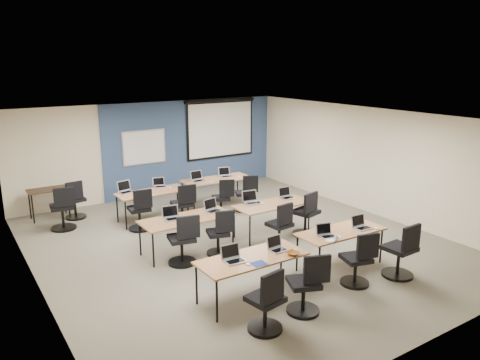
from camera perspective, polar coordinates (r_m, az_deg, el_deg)
floor at (r=10.18m, az=-0.19°, el=-7.73°), size 8.00×9.00×0.02m
ceiling at (r=9.49m, az=-0.21°, el=7.54°), size 8.00×9.00×0.02m
wall_back at (r=13.66m, az=-10.53°, el=3.68°), size 8.00×0.04×2.70m
wall_front at (r=6.64m, az=21.67°, el=-8.69°), size 8.00×0.04×2.70m
wall_left at (r=8.37m, az=-23.92°, el=-4.16°), size 0.04×9.00×2.70m
wall_right at (r=12.33m, az=15.62°, el=2.24°), size 0.04×9.00×2.70m
blue_accent_panel at (r=14.15m, az=-5.81°, el=4.22°), size 5.50×0.04×2.70m
whiteboard at (r=13.46m, az=-11.61°, el=3.91°), size 1.28×0.03×0.98m
projector_screen at (r=14.46m, az=-2.38°, el=6.66°), size 2.40×0.10×1.82m
training_table_front_left at (r=7.72m, az=1.49°, el=-9.69°), size 1.84×0.77×0.73m
training_table_front_right at (r=9.05m, az=12.20°, el=-6.34°), size 1.73×0.72×0.73m
training_table_mid_left at (r=9.60m, az=-6.48°, el=-4.83°), size 1.91×0.79×0.73m
training_table_mid_right at (r=10.48m, az=3.98°, el=-3.14°), size 1.76×0.73×0.73m
training_table_back_left at (r=11.60m, az=-10.62°, el=-1.62°), size 1.72×0.72×0.73m
training_table_back_right at (r=12.63m, az=-2.84°, el=-0.04°), size 1.88×0.78×0.73m
laptop_0 at (r=7.55m, az=-0.84°, el=-9.38°), size 0.34×0.29×0.26m
mouse_0 at (r=7.43m, az=1.00°, el=-10.21°), size 0.07×0.10×0.03m
task_chair_0 at (r=6.96m, az=3.30°, el=-15.08°), size 0.52×0.52×1.00m
laptop_1 at (r=7.98m, az=4.52°, el=-8.10°), size 0.30×0.26×0.23m
mouse_1 at (r=7.99m, az=6.79°, el=-8.49°), size 0.07×0.11×0.04m
task_chair_1 at (r=7.48m, az=8.14°, el=-12.99°), size 0.55×0.52×1.00m
laptop_2 at (r=8.68m, az=10.50°, el=-6.42°), size 0.30×0.26×0.23m
mouse_2 at (r=8.67m, az=12.01°, el=-6.85°), size 0.08×0.10×0.03m
task_chair_2 at (r=8.51m, az=14.25°, el=-9.83°), size 0.51×0.51×0.99m
laptop_3 at (r=9.24m, az=14.56°, el=-5.33°), size 0.32×0.27×0.24m
mouse_3 at (r=9.28m, az=16.27°, el=-5.66°), size 0.08×0.11×0.04m
task_chair_3 at (r=9.01m, az=19.08°, el=-8.62°), size 0.57×0.57×1.04m
laptop_4 at (r=9.55m, az=-8.28°, el=-4.33°), size 0.34×0.29×0.26m
mouse_4 at (r=9.44m, az=-6.54°, el=-4.84°), size 0.07×0.10×0.03m
task_chair_4 at (r=9.10m, az=-6.91°, el=-7.72°), size 0.54×0.54×1.02m
laptop_5 at (r=9.94m, az=-3.39°, el=-3.44°), size 0.34×0.29×0.25m
mouse_5 at (r=9.82m, az=-2.71°, el=-3.99°), size 0.08×0.10×0.03m
task_chair_5 at (r=9.48m, az=-2.46°, el=-6.89°), size 0.49×0.48×0.96m
laptop_6 at (r=10.47m, az=1.45°, el=-2.46°), size 0.36×0.31×0.27m
mouse_6 at (r=10.45m, az=2.70°, el=-2.84°), size 0.07×0.10×0.03m
task_chair_6 at (r=9.89m, az=4.98°, el=-5.93°), size 0.51×0.51×0.99m
laptop_7 at (r=10.92m, az=5.70°, el=-1.86°), size 0.32×0.27×0.24m
mouse_7 at (r=10.87m, az=6.62°, el=-2.23°), size 0.06×0.09×0.03m
task_chair_7 at (r=10.57m, az=8.12°, el=-4.51°), size 0.57×0.57×1.04m
laptop_8 at (r=11.65m, az=-13.80°, el=-1.14°), size 0.36×0.30×0.27m
mouse_8 at (r=11.53m, az=-12.37°, el=-1.50°), size 0.08×0.11×0.03m
task_chair_8 at (r=11.05m, az=-12.05°, el=-3.95°), size 0.53×0.53×1.01m
laptop_9 at (r=11.97m, az=-9.75°, el=-0.55°), size 0.30×0.26×0.23m
mouse_9 at (r=11.84m, az=-8.51°, el=-0.90°), size 0.08×0.10×0.03m
task_chair_9 at (r=11.23m, az=-6.89°, el=-3.40°), size 0.54×0.54×1.02m
laptop_10 at (r=12.44m, az=-5.15°, el=0.20°), size 0.34×0.29×0.26m
mouse_10 at (r=12.26m, az=-3.62°, el=-0.24°), size 0.06×0.09×0.03m
task_chair_10 at (r=11.83m, az=-2.14°, el=-2.52°), size 0.50×0.47×0.96m
laptop_11 at (r=12.85m, az=-1.76°, el=0.70°), size 0.33×0.28×0.25m
mouse_11 at (r=12.77m, az=-0.12°, el=0.40°), size 0.08×0.11×0.04m
task_chair_11 at (r=12.19m, az=0.71°, el=-1.97°), size 0.52×0.48×0.97m
blue_mousepad at (r=7.47m, az=2.30°, el=-10.15°), size 0.24×0.21×0.01m
snack_bowl at (r=7.83m, az=6.47°, el=-8.87°), size 0.26×0.26×0.05m
snack_plate at (r=8.52m, az=10.92°, el=-7.20°), size 0.22×0.22×0.01m
coffee_cup at (r=8.54m, az=11.67°, el=-6.92°), size 0.09×0.09×0.07m
utility_table at (r=12.49m, az=-22.35°, el=-1.42°), size 0.96×0.53×0.75m
spare_chair_a at (r=12.28m, az=-19.47°, el=-2.67°), size 0.50×0.50×0.98m
spare_chair_b at (r=11.58m, az=-20.76°, el=-3.64°), size 0.57×0.57×1.05m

